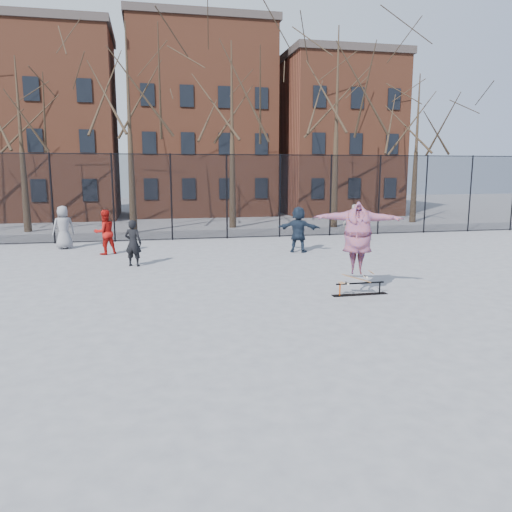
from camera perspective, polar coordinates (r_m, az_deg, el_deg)
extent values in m
plane|color=slate|center=(11.26, 0.97, -7.00)|extent=(100.00, 100.00, 0.00)
cube|color=black|center=(13.50, 11.77, -4.33)|extent=(1.52, 0.23, 0.01)
cylinder|color=#E7510D|center=(13.25, 9.56, -3.85)|extent=(0.04, 0.04, 0.31)
cylinder|color=black|center=(13.70, 13.95, -3.56)|extent=(0.04, 0.04, 0.31)
cylinder|color=black|center=(13.43, 11.82, -3.06)|extent=(1.34, 0.04, 0.04)
imported|color=#753E9C|center=(13.19, 11.53, 1.42)|extent=(2.39, 1.41, 1.88)
imported|color=slate|center=(22.19, -21.15, 3.07)|extent=(1.02, 0.84, 1.80)
imported|color=black|center=(17.47, -13.86, 1.44)|extent=(0.68, 0.57, 1.59)
imported|color=#A4120E|center=(20.22, -16.89, 2.62)|extent=(1.05, 0.97, 1.74)
imported|color=#BCB6AE|center=(22.74, 11.18, 3.62)|extent=(1.06, 0.53, 1.74)
imported|color=#1B2636|center=(19.92, 4.87, 3.04)|extent=(1.77, 1.20, 1.83)
cylinder|color=black|center=(23.89, -22.28, 6.08)|extent=(0.07, 0.07, 4.00)
cylinder|color=black|center=(23.58, -16.02, 6.39)|extent=(0.07, 0.07, 4.00)
cylinder|color=black|center=(23.55, -9.66, 6.63)|extent=(0.07, 0.07, 4.00)
cylinder|color=black|center=(23.81, -3.35, 6.79)|extent=(0.07, 0.07, 4.00)
cylinder|color=black|center=(24.34, 2.75, 6.86)|extent=(0.07, 0.07, 4.00)
cylinder|color=black|center=(25.14, 8.53, 6.86)|extent=(0.07, 0.07, 4.00)
cylinder|color=black|center=(26.17, 13.90, 6.79)|extent=(0.07, 0.07, 4.00)
cylinder|color=black|center=(27.41, 18.82, 6.68)|extent=(0.07, 0.07, 4.00)
cylinder|color=black|center=(28.83, 23.29, 6.54)|extent=(0.07, 0.07, 4.00)
cube|color=black|center=(23.65, -6.25, 6.73)|extent=(34.00, 0.01, 4.00)
cylinder|color=black|center=(23.63, -6.34, 11.48)|extent=(34.00, 0.04, 0.04)
cone|color=black|center=(28.95, -24.42, 7.09)|extent=(0.40, 0.40, 4.62)
cone|color=black|center=(27.01, -13.45, 7.55)|extent=(0.40, 0.40, 4.62)
cone|color=black|center=(28.74, -2.27, 7.93)|extent=(0.40, 0.40, 4.62)
cone|color=black|center=(28.96, 9.07, 7.84)|extent=(0.40, 0.40, 4.62)
cone|color=black|center=(32.50, 17.39, 7.72)|extent=(0.40, 0.40, 4.62)
cube|color=brown|center=(37.17, -22.93, 13.31)|extent=(9.00, 7.00, 12.00)
cube|color=brown|center=(36.85, -6.18, 14.83)|extent=(10.00, 7.00, 13.00)
cube|color=brown|center=(39.14, 8.96, 13.00)|extent=(8.00, 7.00, 11.00)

